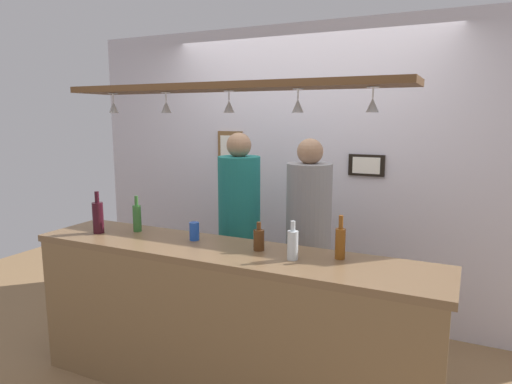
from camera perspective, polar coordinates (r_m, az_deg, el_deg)
The scene contains 19 objects.
ground_plane at distance 3.55m, azimuth -0.75°, elevation -21.07°, with size 8.00×8.00×0.00m, color olive.
back_wall at distance 4.10m, azimuth 6.04°, elevation 2.38°, with size 4.40×0.06×2.60m, color silver.
bar_counter at distance 2.85m, azimuth -5.39°, elevation -14.07°, with size 2.70×0.55×0.99m.
overhead_glass_rack at distance 2.79m, azimuth -3.63°, elevation 13.08°, with size 2.20×0.36×0.04m, color brown.
hanging_wineglass_far_left at distance 3.29m, azimuth -17.51°, elevation 10.19°, with size 0.07×0.07×0.13m.
hanging_wineglass_left at distance 3.03m, azimuth -11.24°, elevation 10.53°, with size 0.07×0.07×0.13m.
hanging_wineglass_center_left at distance 2.79m, azimuth -3.42°, elevation 10.78°, with size 0.07×0.07×0.13m.
hanging_wineglass_center at distance 2.58m, azimuth 5.29°, elevation 10.86°, with size 0.07×0.07×0.13m.
hanging_wineglass_center_right at distance 2.48m, azimuth 14.47°, elevation 10.65°, with size 0.07×0.07×0.13m.
person_left_teal_shirt at distance 3.67m, azimuth -2.11°, elevation -2.97°, with size 0.34×0.34×1.68m.
person_middle_grey_shirt at distance 3.45m, azimuth 6.64°, elevation -4.21°, with size 0.34×0.34×1.65m.
bottle_beer_green_import at distance 3.37m, azimuth -14.75°, elevation -3.09°, with size 0.06×0.06×0.26m.
bottle_beer_brown_stubby at distance 2.82m, azimuth 0.36°, elevation -5.97°, with size 0.07×0.07×0.18m.
bottle_soda_clear at distance 2.64m, azimuth 4.64°, elevation -6.57°, with size 0.06×0.06×0.23m.
bottle_wine_dark_red at distance 3.41m, azimuth -19.28°, elevation -2.95°, with size 0.08×0.08×0.30m.
bottle_beer_amber_tall at distance 2.69m, azimuth 10.57°, elevation -6.22°, with size 0.06×0.06×0.26m.
drink_can at distance 3.07m, azimuth -7.77°, elevation -4.92°, with size 0.07×0.07×0.12m, color #1E4CB2.
picture_frame_caricature at distance 4.34m, azimuth -3.27°, elevation 5.41°, with size 0.26×0.02×0.34m.
picture_frame_lower_pair at distance 3.90m, azimuth 13.73°, elevation 3.28°, with size 0.30×0.02×0.18m.
Camera 1 is at (1.36, -2.74, 1.81)m, focal length 31.76 mm.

